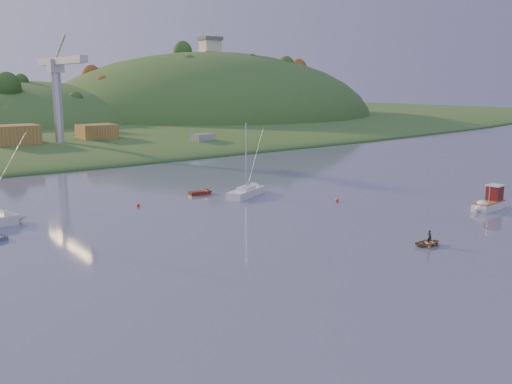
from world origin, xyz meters
TOP-DOWN VIEW (x-y plane):
  - shore_slope at (0.00, 165.00)m, footprint 640.00×150.00m
  - hill_right at (95.00, 195.00)m, footprint 150.00×130.00m
  - hilltop_house at (95.00, 195.00)m, footprint 9.00×7.00m
  - wharf at (5.00, 122.00)m, footprint 42.00×16.00m
  - shed_west at (-8.00, 123.00)m, footprint 11.00×8.00m
  - shed_east at (13.00, 124.00)m, footprint 9.00×7.00m
  - dock_crane at (2.00, 118.39)m, footprint 3.20×28.00m
  - fishing_boat at (26.22, 22.75)m, footprint 6.89×2.66m
  - sailboat_far at (6.03, 50.32)m, footprint 8.30×5.55m
  - canoe at (5.43, 17.09)m, footprint 3.50×2.80m
  - paddler at (5.43, 17.09)m, footprint 0.44×0.58m
  - red_tender at (1.90, 55.69)m, footprint 3.94×1.75m
  - grey_dinghy at (-30.07, 47.07)m, footprint 3.10×2.02m
  - work_vessel at (35.00, 108.00)m, footprint 15.95×9.31m
  - buoy_1 at (14.03, 38.96)m, footprint 0.50×0.50m
  - buoy_3 at (-10.33, 53.52)m, footprint 0.50×0.50m

SIDE VIEW (x-z plane):
  - shore_slope at x=0.00m, z-range -3.50..3.50m
  - hill_right at x=95.00m, z-range -30.00..30.00m
  - grey_dinghy at x=-30.07m, z-range -0.32..0.77m
  - buoy_1 at x=14.03m, z-range 0.00..0.50m
  - buoy_3 at x=-10.33m, z-range 0.00..0.50m
  - red_tender at x=1.90m, z-range -0.38..0.92m
  - canoe at x=5.43m, z-range 0.00..0.65m
  - paddler at x=5.43m, z-range 0.00..1.43m
  - sailboat_far at x=6.03m, z-range -4.84..6.29m
  - fishing_boat at x=26.22m, z-range -1.20..3.10m
  - wharf at x=5.00m, z-range 0.00..2.40m
  - work_vessel at x=35.00m, z-range -0.56..3.32m
  - shed_east at x=13.00m, z-range 2.40..6.40m
  - shed_west at x=-8.00m, z-range 2.40..7.20m
  - dock_crane at x=2.00m, z-range 7.02..27.32m
  - hilltop_house at x=95.00m, z-range 30.18..36.63m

